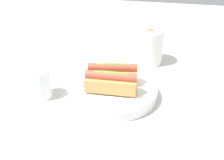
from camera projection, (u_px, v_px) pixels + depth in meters
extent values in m
plane|color=beige|center=(114.00, 93.00, 0.88)|extent=(2.40, 2.40, 0.00)
cylinder|color=white|center=(112.00, 92.00, 0.86)|extent=(0.27, 0.27, 0.03)
torus|color=white|center=(112.00, 87.00, 0.85)|extent=(0.27, 0.27, 0.01)
cube|color=tan|center=(111.00, 85.00, 0.82)|extent=(0.15, 0.06, 0.04)
cylinder|color=#B24C38|center=(111.00, 76.00, 0.80)|extent=(0.15, 0.03, 0.03)
ellipsoid|color=olive|center=(111.00, 73.00, 0.80)|extent=(0.11, 0.02, 0.01)
cube|color=tan|center=(113.00, 76.00, 0.86)|extent=(0.16, 0.07, 0.04)
cylinder|color=#A84733|center=(113.00, 68.00, 0.85)|extent=(0.15, 0.05, 0.03)
ellipsoid|color=olive|center=(113.00, 64.00, 0.84)|extent=(0.11, 0.03, 0.01)
cylinder|color=white|center=(40.00, 84.00, 0.85)|extent=(0.07, 0.07, 0.09)
cylinder|color=silver|center=(41.00, 89.00, 0.86)|extent=(0.06, 0.06, 0.05)
cylinder|color=white|center=(148.00, 47.00, 1.05)|extent=(0.11, 0.11, 0.13)
cylinder|color=#997A5B|center=(149.00, 29.00, 1.02)|extent=(0.03, 0.03, 0.00)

